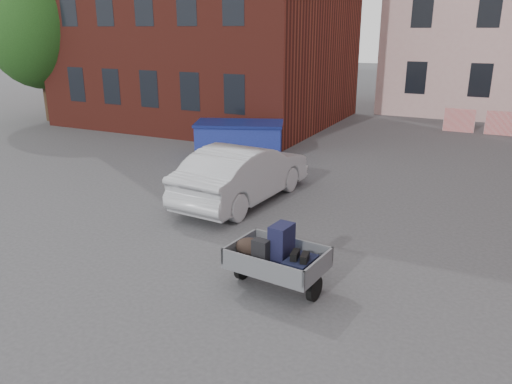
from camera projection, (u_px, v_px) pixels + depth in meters
The scene contains 7 objects.
ground at pixel (261, 246), 10.50m from camera, with size 120.00×120.00×0.00m, color #38383A.
far_building at pixel (146, 34), 36.42m from camera, with size 6.00×6.00×8.00m, color maroon.
tree at pixel (37, 10), 23.30m from camera, with size 5.28×5.28×8.30m.
barriers at pixel (502, 123), 21.35m from camera, with size 4.70×0.18×1.00m.
trailer at pixel (277, 257), 8.59m from camera, with size 1.71×1.88×1.20m.
dumpster at pixel (239, 140), 17.52m from camera, with size 3.39×2.57×1.27m.
silver_car at pixel (243, 173), 13.06m from camera, with size 1.60×4.58×1.51m, color #A8AAB0.
Camera 1 is at (4.17, -8.67, 4.35)m, focal length 35.00 mm.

